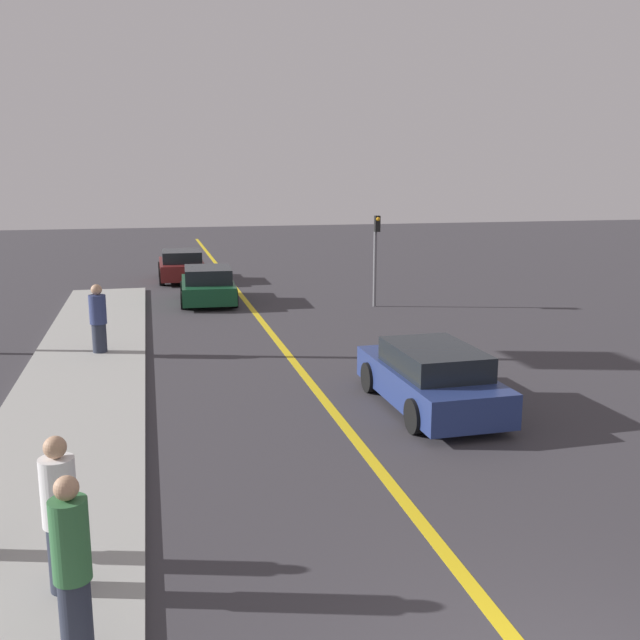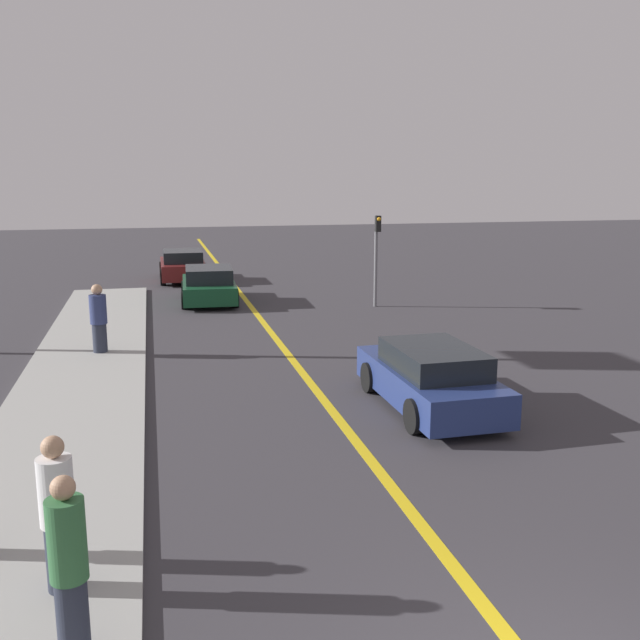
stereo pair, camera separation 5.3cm
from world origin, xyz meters
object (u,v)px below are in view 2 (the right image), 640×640
car_ahead_center (209,285)px  traffic_light (376,250)px  car_far_distant (183,266)px  pedestrian_near_curb (69,567)px  pedestrian_mid_group (58,514)px  pedestrian_by_sign (99,319)px  car_near_right_lane (430,378)px

car_ahead_center → traffic_light: size_ratio=1.28×
car_far_distant → traffic_light: 10.27m
traffic_light → pedestrian_near_curb: bearing=-116.3°
car_ahead_center → pedestrian_mid_group: bearing=-97.0°
pedestrian_by_sign → car_ahead_center: bearing=65.0°
car_ahead_center → car_far_distant: 5.77m
car_near_right_lane → pedestrian_mid_group: pedestrian_mid_group is taller
car_far_distant → pedestrian_mid_group: bearing=-95.5°
car_near_right_lane → pedestrian_by_sign: bearing=137.3°
car_near_right_lane → pedestrian_mid_group: bearing=-142.2°
car_near_right_lane → pedestrian_near_curb: 8.85m
car_far_distant → pedestrian_near_curb: 25.32m
pedestrian_mid_group → traffic_light: (8.76, 16.06, 1.03)m
traffic_light → car_near_right_lane: bearing=-102.2°
pedestrian_near_curb → traffic_light: size_ratio=0.57×
car_far_distant → pedestrian_mid_group: size_ratio=2.23×
car_ahead_center → car_far_distant: bearing=99.2°
car_near_right_lane → car_far_distant: 19.30m
car_far_distant → pedestrian_near_curb: bearing=-94.7°
pedestrian_by_sign → traffic_light: 10.36m
pedestrian_by_sign → traffic_light: traffic_light is taller
car_near_right_lane → traffic_light: 11.25m
car_near_right_lane → car_ahead_center: size_ratio=1.02×
car_ahead_center → pedestrian_by_sign: 7.98m
pedestrian_mid_group → pedestrian_by_sign: size_ratio=1.01×
car_near_right_lane → pedestrian_by_sign: size_ratio=2.37×
pedestrian_mid_group → pedestrian_by_sign: 11.09m
pedestrian_near_curb → pedestrian_mid_group: bearing=101.3°
car_ahead_center → pedestrian_near_curb: (-2.86, -19.50, 0.39)m
car_near_right_lane → pedestrian_by_sign: pedestrian_by_sign is taller
car_near_right_lane → car_far_distant: size_ratio=1.06×
pedestrian_mid_group → car_ahead_center: bearing=80.4°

